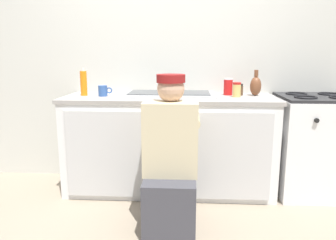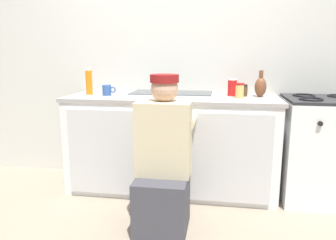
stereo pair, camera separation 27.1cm
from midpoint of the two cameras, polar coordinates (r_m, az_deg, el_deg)
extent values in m
plane|color=gray|center=(2.88, -2.91, -14.14)|extent=(12.00, 12.00, 0.00)
cube|color=silver|center=(3.24, -1.85, 11.63)|extent=(6.00, 0.10, 2.50)
cube|color=white|center=(3.01, -2.36, -4.44)|extent=(1.84, 0.60, 0.84)
cube|color=silver|center=(2.79, -12.13, -5.96)|extent=(0.81, 0.02, 0.74)
cube|color=silver|center=(2.70, 6.40, -6.40)|extent=(0.81, 0.02, 0.74)
cube|color=#9E9993|center=(2.92, -2.43, 3.80)|extent=(1.88, 0.62, 0.03)
cube|color=silver|center=(2.91, -2.44, 4.41)|extent=(0.80, 0.44, 0.03)
cube|color=#4C4F51|center=(2.93, -6.15, 4.78)|extent=(0.33, 0.35, 0.01)
cube|color=#4C4F51|center=(2.90, 1.32, 4.75)|extent=(0.33, 0.35, 0.01)
cylinder|color=#B7BABF|center=(3.09, -2.09, 6.23)|extent=(0.02, 0.02, 0.18)
cylinder|color=#B7BABF|center=(3.00, -2.25, 7.79)|extent=(0.02, 0.16, 0.02)
cube|color=white|center=(3.15, 21.72, -4.34)|extent=(0.64, 0.60, 0.86)
cube|color=#262628|center=(3.06, 22.33, 3.63)|extent=(0.62, 0.59, 0.02)
torus|color=black|center=(2.90, 20.43, 3.74)|extent=(0.19, 0.19, 0.02)
torus|color=black|center=(3.13, 19.18, 4.35)|extent=(0.19, 0.19, 0.02)
torus|color=black|center=(3.22, 24.10, 4.17)|extent=(0.19, 0.19, 0.02)
cylinder|color=black|center=(2.76, 21.97, -0.11)|extent=(0.04, 0.02, 0.04)
cube|color=#3F3F47|center=(2.40, -3.02, -14.37)|extent=(0.36, 0.40, 0.40)
cube|color=beige|center=(2.29, -2.97, -3.30)|extent=(0.38, 0.22, 0.52)
sphere|color=tan|center=(2.27, -2.95, 5.44)|extent=(0.19, 0.19, 0.19)
cylinder|color=maroon|center=(2.26, -2.97, 7.24)|extent=(0.20, 0.20, 0.06)
cube|color=maroon|center=(2.35, -2.73, 6.93)|extent=(0.13, 0.09, 0.02)
cylinder|color=beige|center=(2.49, -6.37, -0.01)|extent=(0.08, 0.30, 0.08)
cylinder|color=beige|center=(2.45, 1.48, -0.10)|extent=(0.08, 0.30, 0.08)
cylinder|color=#DBB760|center=(2.90, 9.27, 5.04)|extent=(0.07, 0.07, 0.11)
cylinder|color=#B21E19|center=(2.90, 9.31, 6.30)|extent=(0.07, 0.07, 0.02)
cylinder|color=#513823|center=(3.03, 10.06, 5.04)|extent=(0.04, 0.04, 0.08)
cylinder|color=black|center=(3.02, 10.10, 6.03)|extent=(0.04, 0.04, 0.02)
cylinder|color=red|center=(3.03, 7.91, 5.64)|extent=(0.08, 0.08, 0.14)
cylinder|color=white|center=(3.02, 7.95, 7.07)|extent=(0.08, 0.08, 0.01)
cylinder|color=#335699|center=(3.01, -13.86, 4.94)|extent=(0.08, 0.08, 0.09)
torus|color=#335699|center=(2.99, -12.80, 5.04)|extent=(0.06, 0.01, 0.06)
ellipsoid|color=brown|center=(3.03, 12.55, 5.76)|extent=(0.10, 0.10, 0.17)
cylinder|color=brown|center=(3.02, 12.64, 7.92)|extent=(0.04, 0.04, 0.06)
cylinder|color=orange|center=(3.10, -16.94, 6.12)|extent=(0.06, 0.06, 0.22)
cylinder|color=white|center=(3.09, -17.08, 8.42)|extent=(0.03, 0.03, 0.03)
camera|label=1|loc=(0.14, -92.83, -0.58)|focal=35.00mm
camera|label=2|loc=(0.14, 87.17, 0.58)|focal=35.00mm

